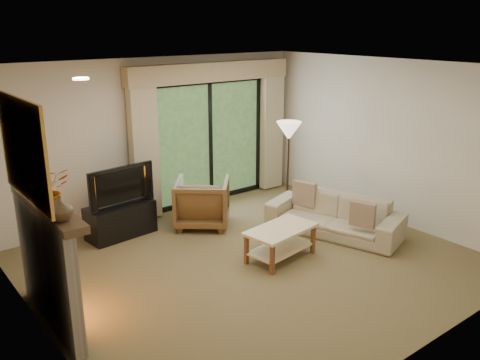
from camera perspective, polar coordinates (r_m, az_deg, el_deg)
floor at (r=6.98m, az=1.53°, el=-9.24°), size 5.50×5.50×0.00m
ceiling at (r=6.27m, az=1.73°, el=12.55°), size 5.50×5.50×0.00m
wall_back at (r=8.52m, az=-9.17°, el=4.74°), size 5.00×0.00×5.00m
wall_front at (r=4.95m, az=20.44°, el=-5.36°), size 5.00×0.00×5.00m
wall_left at (r=5.29m, az=-22.09°, el=-4.12°), size 0.00×5.00×5.00m
wall_right at (r=8.48m, az=16.16°, el=4.21°), size 0.00×5.00×5.00m
fireplace at (r=5.73m, az=-20.82°, el=-9.02°), size 0.24×1.70×1.37m
mirror at (r=5.30m, az=-23.13°, el=3.18°), size 0.07×1.45×1.02m
sliding_door at (r=9.04m, az=-3.40°, el=4.34°), size 2.26×0.10×2.16m
curtain_left at (r=8.25m, az=-10.72°, el=3.53°), size 0.45×0.18×2.35m
curtain_right at (r=9.75m, az=3.53°, el=5.89°), size 0.45×0.18×2.35m
cornice at (r=8.77m, az=-3.20°, el=12.03°), size 3.20×0.24×0.32m
media_console at (r=7.92m, az=-13.26°, el=-4.40°), size 1.05×0.56×0.51m
tv at (r=7.74m, az=-13.54°, el=-0.55°), size 1.06×0.24×0.61m
armchair at (r=8.09m, az=-4.26°, el=-2.53°), size 1.17×1.17×0.77m
sofa at (r=7.91m, az=10.54°, el=-3.93°), size 1.40×2.17×0.59m
pillow_near at (r=7.44m, az=13.61°, el=-3.82°), size 0.21×0.37×0.36m
pillow_far at (r=8.16m, az=7.26°, el=-1.53°), size 0.22×0.40×0.39m
coffee_table at (r=7.02m, az=4.58°, el=-7.08°), size 1.07×0.69×0.45m
floor_lamp at (r=8.59m, az=5.39°, el=1.40°), size 0.52×0.52×1.56m
vase at (r=4.93m, az=-19.55°, el=-3.03°), size 0.25×0.25×0.24m
branches at (r=5.17m, az=-20.72°, el=-1.10°), size 0.41×0.36×0.43m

